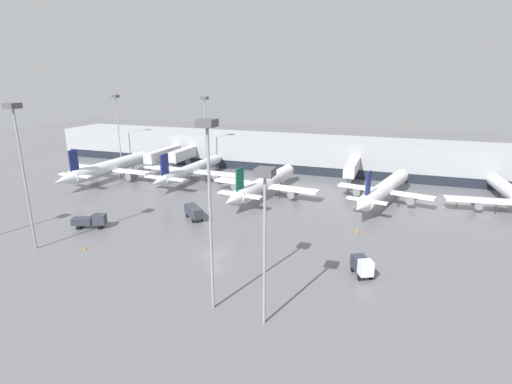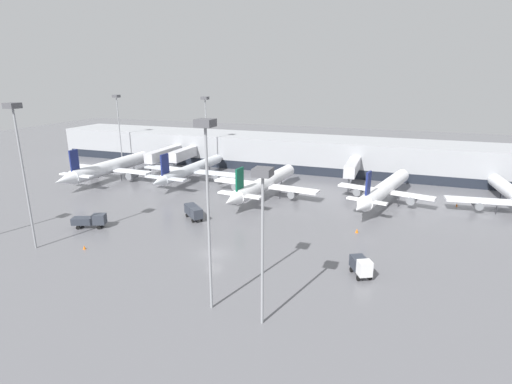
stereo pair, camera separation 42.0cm
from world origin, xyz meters
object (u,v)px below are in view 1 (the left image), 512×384
Objects in this scene: service_truck_0 at (90,220)px; apron_light_mast_0 at (205,114)px; traffic_cone_2 at (357,230)px; traffic_cone_3 at (456,204)px; apron_light_mast_6 at (265,203)px; parked_jet_4 at (110,167)px; apron_light_mast_7 at (18,139)px; service_truck_2 at (362,265)px; apron_light_mast_5 at (209,167)px; parked_jet_1 at (264,183)px; parked_jet_2 at (191,169)px; traffic_cone_1 at (85,248)px; service_truck_1 at (194,211)px; parked_jet_3 at (385,189)px; apron_light_mast_1 at (117,110)px.

service_truck_0 is 0.29× the size of apron_light_mast_0.
traffic_cone_2 is 28.17m from traffic_cone_3.
apron_light_mast_6 is (38.37, -63.80, -2.17)m from apron_light_mast_0.
apron_light_mast_7 is (18.01, -40.06, 14.01)m from parked_jet_4.
apron_light_mast_5 is (-15.55, -13.75, 15.24)m from service_truck_2.
parked_jet_1 is 27.11m from traffic_cone_2.
service_truck_2 is 5.76× the size of traffic_cone_2.
apron_light_mast_0 reaches higher than traffic_cone_3.
parked_jet_2 is 35.36m from service_truck_0.
apron_light_mast_5 is at bearing -17.30° from traffic_cone_1.
traffic_cone_2 is at bearing -36.59° from apron_light_mast_0.
service_truck_1 is 30.65m from apron_light_mast_7.
traffic_cone_1 is (4.52, -43.07, -2.73)m from parked_jet_2.
parked_jet_3 is 52.81m from apron_light_mast_5.
apron_light_mast_5 is at bearing -9.94° from apron_light_mast_7.
traffic_cone_2 is (22.01, -15.62, -2.49)m from parked_jet_1.
parked_jet_1 is at bearing -89.07° from parked_jet_4.
apron_light_mast_5 reaches higher than service_truck_0.
parked_jet_4 reaches higher than traffic_cone_3.
apron_light_mast_5 is (51.35, -45.90, 13.66)m from parked_jet_4.
apron_light_mast_0 is at bearing 121.02° from apron_light_mast_6.
traffic_cone_3 is at bearing 35.00° from apron_light_mast_7.
apron_light_mast_0 is at bearing 68.98° from service_truck_0.
apron_light_mast_6 is (36.88, -51.96, 10.77)m from parked_jet_2.
service_truck_0 is at bearing -89.43° from apron_light_mast_0.
traffic_cone_1 is 0.03× the size of apron_light_mast_7.
apron_light_mast_1 is (-78.66, 15.72, 12.76)m from parked_jet_3.
service_truck_1 reaches higher than traffic_cone_1.
service_truck_0 reaches higher than traffic_cone_3.
parked_jet_4 reaches higher than service_truck_2.
service_truck_0 is (-22.78, -29.16, -1.45)m from parked_jet_1.
parked_jet_1 is 1.57× the size of apron_light_mast_5.
service_truck_1 is (-33.29, -22.11, -1.64)m from parked_jet_3.
service_truck_2 is 25.76m from apron_light_mast_5.
traffic_cone_3 is 66.14m from apron_light_mast_0.
traffic_cone_1 is 18.57m from apron_light_mast_7.
apron_light_mast_7 is at bearing 170.06° from apron_light_mast_5.
parked_jet_1 is 1.66× the size of apron_light_mast_0.
service_truck_0 is at bearing -103.75° from service_truck_1.
parked_jet_4 is (-42.74, 0.93, 0.28)m from parked_jet_1.
apron_light_mast_1 reaches higher than service_truck_1.
parked_jet_2 is 61.74m from traffic_cone_3.
apron_light_mast_0 is (-47.41, 49.20, 14.41)m from service_truck_2.
traffic_cone_3 is 80.69m from apron_light_mast_7.
parked_jet_1 is 39.50m from service_truck_2.
apron_light_mast_1 is 88.81m from apron_light_mast_5.
service_truck_2 is at bearing 58.21° from apron_light_mast_6.
service_truck_1 reaches higher than traffic_cone_2.
parked_jet_3 is 48.07× the size of traffic_cone_3.
parked_jet_3 is 7.81× the size of service_truck_2.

